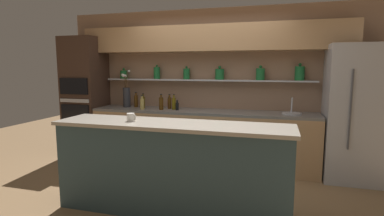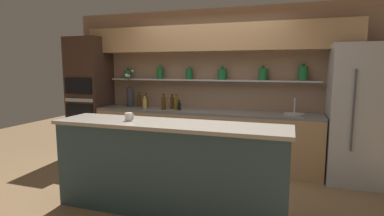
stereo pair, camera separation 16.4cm
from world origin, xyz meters
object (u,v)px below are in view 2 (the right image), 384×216
(bottle_spirit_7, at_px, (145,103))
(flower_vase, at_px, (130,95))
(bottle_spirit_5, at_px, (172,103))
(bottle_sauce_0, at_px, (172,103))
(coffee_mug, at_px, (129,117))
(bottle_spirit_6, at_px, (139,100))
(bottle_spirit_1, at_px, (164,103))
(bottle_sauce_4, at_px, (179,106))
(bottle_oil_2, at_px, (176,103))
(bottle_oil_3, at_px, (146,102))
(sink_fixture, at_px, (294,113))
(oven_tower, at_px, (90,97))
(refrigerator, at_px, (360,115))

(bottle_spirit_7, bearing_deg, flower_vase, 152.65)
(bottle_spirit_5, bearing_deg, bottle_sauce_0, 114.02)
(bottle_spirit_7, relative_size, coffee_mug, 2.25)
(bottle_spirit_6, bearing_deg, coffee_mug, -65.20)
(bottle_spirit_1, distance_m, bottle_spirit_7, 0.33)
(bottle_sauce_4, height_order, coffee_mug, coffee_mug)
(bottle_oil_2, relative_size, bottle_sauce_4, 1.53)
(bottle_sauce_0, height_order, bottle_spirit_6, bottle_spirit_6)
(bottle_sauce_0, xyz_separation_m, bottle_oil_3, (-0.44, -0.11, 0.02))
(bottle_spirit_6, bearing_deg, bottle_oil_2, -9.45)
(flower_vase, relative_size, bottle_sauce_4, 3.92)
(bottle_sauce_4, distance_m, bottle_spirit_6, 0.86)
(sink_fixture, distance_m, bottle_spirit_6, 2.65)
(sink_fixture, height_order, bottle_oil_2, bottle_oil_2)
(oven_tower, xyz_separation_m, coffee_mug, (1.80, -1.71, -0.01))
(flower_vase, distance_m, bottle_oil_3, 0.34)
(bottle_sauce_4, bearing_deg, bottle_spirit_5, 145.14)
(bottle_oil_2, bearing_deg, flower_vase, 175.26)
(bottle_oil_2, distance_m, bottle_sauce_4, 0.10)
(bottle_sauce_4, xyz_separation_m, bottle_spirit_7, (-0.60, -0.07, 0.03))
(flower_vase, xyz_separation_m, bottle_oil_2, (0.92, -0.08, -0.10))
(refrigerator, distance_m, bottle_sauce_4, 2.67)
(bottle_sauce_0, distance_m, bottle_spirit_5, 0.13)
(bottle_sauce_4, bearing_deg, bottle_spirit_7, -173.39)
(bottle_sauce_0, bearing_deg, bottle_spirit_6, -174.71)
(bottle_spirit_5, bearing_deg, sink_fixture, -1.21)
(bottle_spirit_1, xyz_separation_m, coffee_mug, (0.28, -1.62, 0.04))
(oven_tower, distance_m, bottle_spirit_5, 1.62)
(bottle_spirit_1, height_order, bottle_spirit_7, bottle_spirit_1)
(sink_fixture, height_order, bottle_spirit_5, same)
(bottle_spirit_1, distance_m, bottle_oil_2, 0.21)
(bottle_spirit_6, relative_size, coffee_mug, 2.49)
(bottle_spirit_5, bearing_deg, bottle_spirit_7, -155.07)
(bottle_spirit_5, bearing_deg, bottle_oil_2, -32.92)
(flower_vase, bearing_deg, bottle_spirit_7, -27.35)
(bottle_spirit_1, xyz_separation_m, bottle_spirit_7, (-0.32, -0.05, -0.01))
(bottle_spirit_1, distance_m, bottle_oil_3, 0.43)
(coffee_mug, bearing_deg, sink_fixture, 43.76)
(bottle_sauce_0, height_order, bottle_spirit_1, bottle_spirit_1)
(bottle_oil_3, relative_size, bottle_spirit_7, 1.05)
(oven_tower, bearing_deg, bottle_spirit_7, -6.70)
(bottle_spirit_7, bearing_deg, bottle_oil_3, 110.22)
(bottle_spirit_6, distance_m, bottle_spirit_7, 0.35)
(oven_tower, bearing_deg, refrigerator, -0.47)
(flower_vase, distance_m, bottle_sauce_0, 0.78)
(bottle_spirit_1, xyz_separation_m, bottle_sauce_4, (0.27, 0.02, -0.04))
(bottle_oil_2, distance_m, bottle_spirit_6, 0.77)
(sink_fixture, distance_m, bottle_spirit_7, 2.41)
(refrigerator, height_order, bottle_sauce_4, refrigerator)
(bottle_spirit_1, height_order, bottle_oil_2, bottle_spirit_1)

